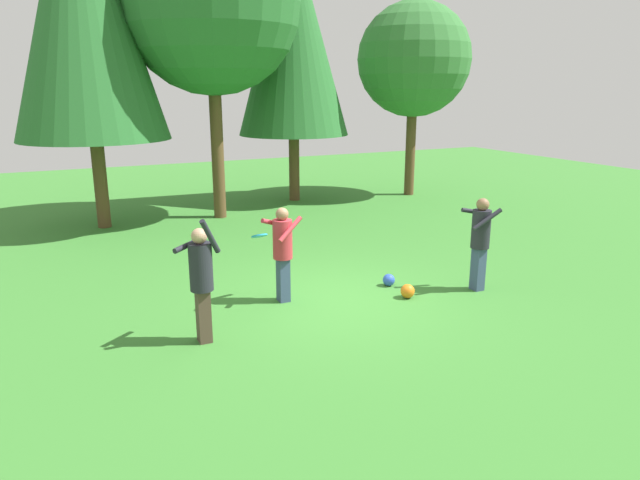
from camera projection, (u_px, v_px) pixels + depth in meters
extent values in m
plane|color=#387A2D|center=(334.00, 300.00, 10.23)|extent=(40.00, 40.00, 0.00)
cube|color=#4C382D|center=(204.00, 316.00, 8.47)|extent=(0.19, 0.22, 0.81)
cylinder|color=#23232D|center=(201.00, 267.00, 8.27)|extent=(0.34, 0.34, 0.71)
sphere|color=tan|center=(199.00, 236.00, 8.15)|extent=(0.23, 0.23, 0.23)
cylinder|color=#23232D|center=(189.00, 245.00, 8.29)|extent=(0.54, 0.42, 0.13)
cylinder|color=#23232D|center=(210.00, 236.00, 8.06)|extent=(0.36, 0.29, 0.55)
cube|color=#38476B|center=(283.00, 280.00, 10.09)|extent=(0.19, 0.22, 0.79)
cylinder|color=#B72D38|center=(283.00, 239.00, 9.90)|extent=(0.34, 0.34, 0.69)
sphere|color=#8C6647|center=(282.00, 214.00, 9.79)|extent=(0.22, 0.22, 0.22)
cylinder|color=#B72D38|center=(290.00, 229.00, 9.71)|extent=(0.52, 0.26, 0.40)
cylinder|color=#B72D38|center=(275.00, 223.00, 9.97)|extent=(0.57, 0.28, 0.26)
cube|color=#38476B|center=(478.00, 269.00, 10.65)|extent=(0.19, 0.22, 0.81)
cylinder|color=#23232D|center=(481.00, 229.00, 10.45)|extent=(0.34, 0.34, 0.71)
sphere|color=#8C6647|center=(483.00, 204.00, 10.34)|extent=(0.23, 0.23, 0.23)
cylinder|color=#23232D|center=(487.00, 219.00, 10.21)|extent=(0.55, 0.19, 0.39)
cylinder|color=#23232D|center=(477.00, 212.00, 10.57)|extent=(0.61, 0.20, 0.19)
cylinder|color=#2393D1|center=(259.00, 236.00, 9.50)|extent=(0.28, 0.27, 0.13)
sphere|color=blue|center=(389.00, 280.00, 10.93)|extent=(0.23, 0.23, 0.23)
sphere|color=orange|center=(408.00, 291.00, 10.30)|extent=(0.25, 0.25, 0.25)
cylinder|color=brown|center=(97.00, 148.00, 14.99)|extent=(0.35, 0.35, 4.25)
cone|color=#28662D|center=(82.00, 0.00, 14.05)|extent=(3.82, 3.82, 6.79)
cylinder|color=brown|center=(217.00, 141.00, 16.15)|extent=(0.35, 0.35, 4.38)
sphere|color=#28662D|center=(211.00, 3.00, 15.20)|extent=(4.81, 4.81, 4.81)
cylinder|color=brown|center=(294.00, 141.00, 18.73)|extent=(0.34, 0.34, 3.92)
cone|color=#28662D|center=(293.00, 33.00, 17.86)|extent=(3.53, 3.53, 6.28)
cylinder|color=brown|center=(411.00, 145.00, 19.77)|extent=(0.33, 0.33, 3.42)
sphere|color=#337033|center=(414.00, 59.00, 19.03)|extent=(3.76, 3.76, 3.76)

